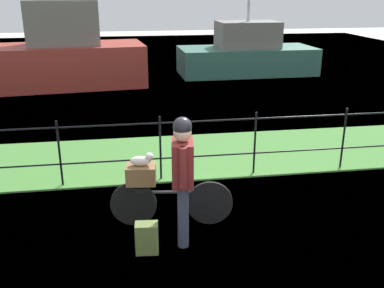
% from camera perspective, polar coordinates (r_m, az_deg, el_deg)
% --- Properties ---
extents(ground_plane, '(60.00, 60.00, 0.00)m').
position_cam_1_polar(ground_plane, '(5.83, 6.13, -12.67)').
color(ground_plane, beige).
extents(grass_strip, '(27.00, 2.40, 0.03)m').
position_cam_1_polar(grass_strip, '(8.61, 0.76, -1.40)').
color(grass_strip, '#478438').
rests_on(grass_strip, ground).
extents(harbor_water, '(30.00, 30.00, 0.00)m').
position_cam_1_polar(harbor_water, '(16.48, -4.09, 8.75)').
color(harbor_water, '#60849E').
rests_on(harbor_water, ground).
extents(iron_fence, '(18.04, 0.04, 1.14)m').
position_cam_1_polar(iron_fence, '(7.41, 2.16, 0.32)').
color(iron_fence, black).
rests_on(iron_fence, ground).
extents(bicycle_main, '(1.68, 0.28, 0.64)m').
position_cam_1_polar(bicycle_main, '(6.05, -2.85, -7.60)').
color(bicycle_main, black).
rests_on(bicycle_main, ground).
extents(wooden_crate, '(0.42, 0.34, 0.25)m').
position_cam_1_polar(wooden_crate, '(5.89, -6.66, -3.93)').
color(wooden_crate, brown).
rests_on(wooden_crate, bicycle_main).
extents(terrier_dog, '(0.32, 0.17, 0.18)m').
position_cam_1_polar(terrier_dog, '(5.81, -6.49, -2.09)').
color(terrier_dog, silver).
rests_on(terrier_dog, wooden_crate).
extents(cyclist_person, '(0.31, 0.54, 1.68)m').
position_cam_1_polar(cyclist_person, '(5.36, -1.22, -3.46)').
color(cyclist_person, '#383D51').
rests_on(cyclist_person, ground).
extents(backpack_on_paving, '(0.29, 0.20, 0.40)m').
position_cam_1_polar(backpack_on_paving, '(5.54, -5.91, -12.10)').
color(backpack_on_paving, olive).
rests_on(backpack_on_paving, ground).
extents(moored_boat_near, '(5.32, 2.87, 4.36)m').
position_cam_1_polar(moored_boat_near, '(15.30, -16.19, 11.04)').
color(moored_boat_near, '#9E3328').
rests_on(moored_boat_near, ground).
extents(moored_boat_mid, '(5.14, 2.29, 3.55)m').
position_cam_1_polar(moored_boat_mid, '(17.08, 7.14, 11.48)').
color(moored_boat_mid, '#336656').
rests_on(moored_boat_mid, ground).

